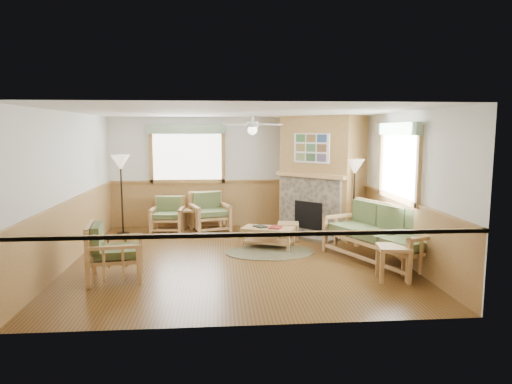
{
  "coord_description": "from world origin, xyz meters",
  "views": [
    {
      "loc": [
        -0.33,
        -8.29,
        2.36
      ],
      "look_at": [
        0.4,
        0.7,
        1.15
      ],
      "focal_mm": 32.0,
      "sensor_mm": 36.0,
      "label": 1
    }
  ],
  "objects": [
    {
      "name": "wall_right",
      "position": [
        3.0,
        0.0,
        1.35
      ],
      "size": [
        0.02,
        6.0,
        2.7
      ],
      "primitive_type": "cube",
      "color": "silver",
      "rests_on": "floor"
    },
    {
      "name": "coffee_table",
      "position": [
        0.65,
        0.73,
        0.21
      ],
      "size": [
        1.15,
        0.87,
        0.41
      ],
      "primitive_type": null,
      "rotation": [
        0.0,
        0.0,
        -0.4
      ],
      "color": "tan",
      "rests_on": "floor"
    },
    {
      "name": "armchair_left",
      "position": [
        -2.0,
        -1.06,
        0.46
      ],
      "size": [
        0.92,
        0.92,
        0.92
      ],
      "primitive_type": null,
      "rotation": [
        0.0,
        0.0,
        1.71
      ],
      "color": "tan",
      "rests_on": "floor"
    },
    {
      "name": "floor_lamp_right",
      "position": [
        2.55,
        1.18,
        0.89
      ],
      "size": [
        0.52,
        0.52,
        1.77
      ],
      "primitive_type": null,
      "rotation": [
        0.0,
        0.0,
        -0.34
      ],
      "color": "black",
      "rests_on": "floor"
    },
    {
      "name": "floor_lamp_left",
      "position": [
        -2.55,
        2.2,
        0.92
      ],
      "size": [
        0.54,
        0.54,
        1.83
      ],
      "primitive_type": null,
      "rotation": [
        0.0,
        0.0,
        -0.36
      ],
      "color": "black",
      "rests_on": "floor"
    },
    {
      "name": "sofa",
      "position": [
        2.55,
        -0.47,
        0.51
      ],
      "size": [
        2.39,
        1.74,
        1.02
      ],
      "primitive_type": null,
      "rotation": [
        0.0,
        0.0,
        -1.15
      ],
      "color": "tan",
      "rests_on": "floor"
    },
    {
      "name": "end_table_chairs",
      "position": [
        -1.0,
        2.55,
        0.25
      ],
      "size": [
        0.49,
        0.47,
        0.5
      ],
      "primitive_type": null,
      "rotation": [
        0.0,
        0.0,
        -0.11
      ],
      "color": "tan",
      "rests_on": "floor"
    },
    {
      "name": "ceiling",
      "position": [
        0.0,
        0.0,
        2.7
      ],
      "size": [
        6.0,
        6.0,
        0.01
      ],
      "primitive_type": "cube",
      "color": "white",
      "rests_on": "floor"
    },
    {
      "name": "wainscot",
      "position": [
        0.0,
        0.0,
        0.55
      ],
      "size": [
        6.0,
        6.0,
        1.1
      ],
      "primitive_type": null,
      "color": "#A07641",
      "rests_on": "floor"
    },
    {
      "name": "footstool",
      "position": [
        1.14,
        1.27,
        0.19
      ],
      "size": [
        0.51,
        0.51,
        0.39
      ],
      "primitive_type": null,
      "rotation": [
        0.0,
        0.0,
        -0.15
      ],
      "color": "tan",
      "rests_on": "floor"
    },
    {
      "name": "book_dark",
      "position": [
        0.5,
        0.8,
        0.44
      ],
      "size": [
        0.31,
        0.33,
        0.03
      ],
      "primitive_type": "cube",
      "rotation": [
        0.0,
        0.0,
        0.56
      ],
      "color": "black",
      "rests_on": "coffee_table"
    },
    {
      "name": "window_back",
      "position": [
        -1.1,
        2.96,
        2.53
      ],
      "size": [
        1.9,
        0.16,
        1.5
      ],
      "primitive_type": null,
      "color": "white",
      "rests_on": "wall_back"
    },
    {
      "name": "braided_rug",
      "position": [
        0.65,
        0.34,
        0.01
      ],
      "size": [
        1.85,
        1.85,
        0.01
      ],
      "primitive_type": "cylinder",
      "rotation": [
        0.0,
        0.0,
        0.06
      ],
      "color": "#4D482F",
      "rests_on": "floor"
    },
    {
      "name": "ceiling_fan",
      "position": [
        0.3,
        0.3,
        2.66
      ],
      "size": [
        1.59,
        1.59,
        0.36
      ],
      "primitive_type": null,
      "rotation": [
        0.0,
        0.0,
        0.35
      ],
      "color": "white",
      "rests_on": "ceiling"
    },
    {
      "name": "window_right",
      "position": [
        2.96,
        -0.2,
        2.53
      ],
      "size": [
        0.16,
        1.9,
        1.5
      ],
      "primitive_type": null,
      "color": "white",
      "rests_on": "wall_right"
    },
    {
      "name": "wall_left",
      "position": [
        -3.0,
        0.0,
        1.35
      ],
      "size": [
        0.02,
        6.0,
        2.7
      ],
      "primitive_type": "cube",
      "color": "silver",
      "rests_on": "floor"
    },
    {
      "name": "floor",
      "position": [
        0.0,
        0.0,
        -0.01
      ],
      "size": [
        6.0,
        6.0,
        0.01
      ],
      "primitive_type": "cube",
      "color": "brown",
      "rests_on": "ground"
    },
    {
      "name": "wall_front",
      "position": [
        0.0,
        -3.0,
        1.35
      ],
      "size": [
        6.0,
        0.02,
        2.7
      ],
      "primitive_type": "cube",
      "color": "silver",
      "rests_on": "floor"
    },
    {
      "name": "armchair_back_right",
      "position": [
        -0.55,
        2.36,
        0.46
      ],
      "size": [
        1.03,
        1.03,
        0.92
      ],
      "primitive_type": null,
      "rotation": [
        0.0,
        0.0,
        0.31
      ],
      "color": "tan",
      "rests_on": "floor"
    },
    {
      "name": "wall_back",
      "position": [
        0.0,
        3.0,
        1.35
      ],
      "size": [
        6.0,
        0.02,
        2.7
      ],
      "primitive_type": "cube",
      "color": "silver",
      "rests_on": "floor"
    },
    {
      "name": "end_table_sofa",
      "position": [
        2.42,
        -1.46,
        0.28
      ],
      "size": [
        0.57,
        0.55,
        0.56
      ],
      "primitive_type": null,
      "rotation": [
        0.0,
        0.0,
        -0.17
      ],
      "color": "tan",
      "rests_on": "floor"
    },
    {
      "name": "book_red",
      "position": [
        0.8,
        0.68,
        0.44
      ],
      "size": [
        0.32,
        0.36,
        0.03
      ],
      "primitive_type": "cube",
      "rotation": [
        0.0,
        0.0,
        -0.41
      ],
      "color": "maroon",
      "rests_on": "coffee_table"
    },
    {
      "name": "armchair_back_left",
      "position": [
        -1.55,
        2.38,
        0.41
      ],
      "size": [
        0.78,
        0.78,
        0.82
      ],
      "primitive_type": null,
      "rotation": [
        0.0,
        0.0,
        -0.08
      ],
      "color": "tan",
      "rests_on": "floor"
    },
    {
      "name": "fireplace",
      "position": [
        2.05,
        2.05,
        1.35
      ],
      "size": [
        3.11,
        3.11,
        2.7
      ],
      "primitive_type": null,
      "rotation": [
        0.0,
        0.0,
        -0.79
      ],
      "color": "#A07641",
      "rests_on": "floor"
    }
  ]
}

